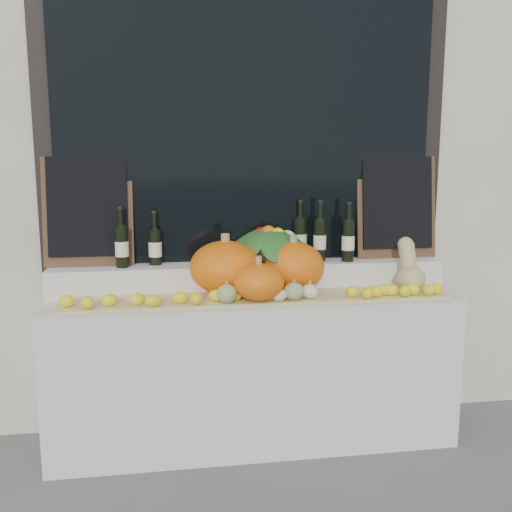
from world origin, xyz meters
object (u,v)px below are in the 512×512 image
at_px(pumpkin_right, 293,266).
at_px(wine_bottle_tall, 300,239).
at_px(pumpkin_left, 226,267).
at_px(produce_bowl, 269,245).
at_px(butternut_squash, 409,270).

relative_size(pumpkin_right, wine_bottle_tall, 0.98).
distance_m(pumpkin_right, wine_bottle_tall, 0.27).
distance_m(pumpkin_left, produce_bowl, 0.33).
bearing_deg(butternut_squash, produce_bowl, 161.03).
height_order(butternut_squash, wine_bottle_tall, wine_bottle_tall).
xyz_separation_m(pumpkin_left, produce_bowl, (0.27, 0.16, 0.10)).
relative_size(pumpkin_left, produce_bowl, 0.69).
distance_m(pumpkin_right, butternut_squash, 0.66).
bearing_deg(pumpkin_left, butternut_squash, -5.63).
bearing_deg(butternut_squash, wine_bottle_tall, 148.67).
height_order(pumpkin_left, produce_bowl, produce_bowl).
height_order(pumpkin_right, produce_bowl, produce_bowl).
xyz_separation_m(pumpkin_right, produce_bowl, (-0.12, 0.15, 0.10)).
distance_m(pumpkin_left, butternut_squash, 1.04).
bearing_deg(produce_bowl, pumpkin_right, -51.22).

